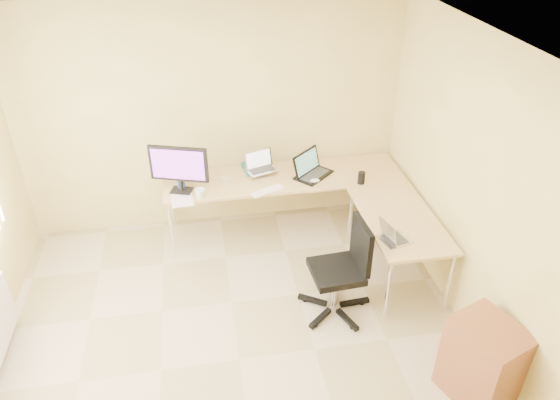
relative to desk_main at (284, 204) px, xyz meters
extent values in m
plane|color=tan|center=(-0.72, -1.85, -0.36)|extent=(4.50, 4.50, 0.00)
plane|color=white|center=(-0.72, -1.85, 2.24)|extent=(4.50, 4.50, 0.00)
plane|color=#E5D085|center=(-0.72, 0.40, 0.93)|extent=(4.50, 0.00, 4.50)
plane|color=#E5D085|center=(1.38, -1.85, 0.93)|extent=(0.00, 4.50, 4.50)
cube|color=tan|center=(0.00, 0.00, 0.00)|extent=(2.65, 0.70, 0.73)
cube|color=tan|center=(0.98, -1.00, 0.00)|extent=(0.70, 1.30, 0.73)
cube|color=black|center=(-1.13, -0.14, 0.63)|extent=(0.65, 0.38, 0.53)
cube|color=#256E6B|center=(-0.32, 0.20, 0.39)|extent=(0.24, 0.30, 0.05)
cube|color=silver|center=(-0.24, 0.08, 0.52)|extent=(0.39, 0.34, 0.21)
cube|color=black|center=(0.33, -0.05, 0.50)|extent=(0.53, 0.52, 0.27)
cube|color=white|center=(-0.23, -0.30, 0.37)|extent=(0.38, 0.24, 0.02)
ellipsoid|color=silver|center=(0.31, -0.19, 0.38)|extent=(0.12, 0.08, 0.04)
imported|color=white|center=(-0.94, -0.30, 0.42)|extent=(0.12, 0.12, 0.10)
cylinder|color=white|center=(-0.65, 0.02, 0.38)|extent=(0.15, 0.15, 0.03)
cylinder|color=#2952B5|center=(-1.13, -0.07, 0.51)|extent=(0.10, 0.10, 0.28)
cube|color=silver|center=(-1.13, -0.30, 0.37)|extent=(0.24, 0.33, 0.01)
cube|color=white|center=(-1.12, 0.20, 0.40)|extent=(0.21, 0.16, 0.07)
cylinder|color=silver|center=(-1.13, 0.14, 0.49)|extent=(0.22, 0.22, 0.25)
cylinder|color=black|center=(0.80, -0.30, 0.43)|extent=(0.08, 0.08, 0.13)
cube|color=#BABABA|center=(0.79, -1.35, 0.46)|extent=(0.35, 0.31, 0.20)
cube|color=black|center=(0.24, -1.39, 0.14)|extent=(0.63, 0.63, 0.98)
cube|color=brown|center=(1.13, -2.51, -0.01)|extent=(0.59, 0.65, 0.74)
camera|label=1|loc=(-0.90, -4.94, 3.23)|focal=33.35mm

